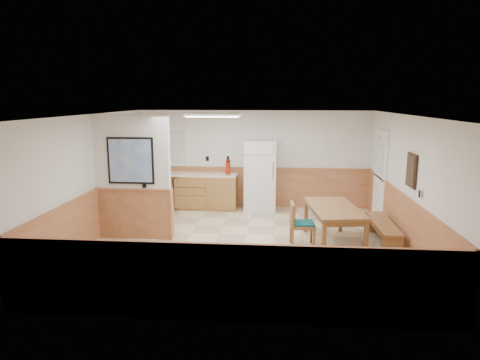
# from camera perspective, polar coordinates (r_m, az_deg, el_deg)

# --- Properties ---
(ground) EXTENTS (6.00, 6.00, 0.00)m
(ground) POSITION_cam_1_polar(r_m,az_deg,el_deg) (8.46, 0.63, -8.48)
(ground) COLOR beige
(ground) RESTS_ON ground
(ceiling) EXTENTS (6.00, 6.00, 0.02)m
(ceiling) POSITION_cam_1_polar(r_m,az_deg,el_deg) (7.99, 0.67, 8.70)
(ceiling) COLOR white
(ceiling) RESTS_ON back_wall
(back_wall) EXTENTS (6.00, 0.02, 2.50)m
(back_wall) POSITION_cam_1_polar(r_m,az_deg,el_deg) (11.08, 1.78, 2.80)
(back_wall) COLOR white
(back_wall) RESTS_ON ground
(right_wall) EXTENTS (0.02, 6.00, 2.50)m
(right_wall) POSITION_cam_1_polar(r_m,az_deg,el_deg) (8.46, 21.36, -0.45)
(right_wall) COLOR white
(right_wall) RESTS_ON ground
(left_wall) EXTENTS (0.02, 6.00, 2.50)m
(left_wall) POSITION_cam_1_polar(r_m,az_deg,el_deg) (8.86, -19.08, 0.18)
(left_wall) COLOR white
(left_wall) RESTS_ON ground
(wainscot_back) EXTENTS (6.00, 0.04, 1.00)m
(wainscot_back) POSITION_cam_1_polar(r_m,az_deg,el_deg) (11.19, 1.75, -1.02)
(wainscot_back) COLOR #CA7A50
(wainscot_back) RESTS_ON ground
(wainscot_right) EXTENTS (0.04, 6.00, 1.00)m
(wainscot_right) POSITION_cam_1_polar(r_m,az_deg,el_deg) (8.63, 20.89, -5.34)
(wainscot_right) COLOR #CA7A50
(wainscot_right) RESTS_ON ground
(wainscot_left) EXTENTS (0.04, 6.00, 1.00)m
(wainscot_left) POSITION_cam_1_polar(r_m,az_deg,el_deg) (9.01, -18.67, -4.52)
(wainscot_left) COLOR #CA7A50
(wainscot_left) RESTS_ON ground
(partition_wall) EXTENTS (1.50, 0.20, 2.50)m
(partition_wall) POSITION_cam_1_polar(r_m,az_deg,el_deg) (8.77, -14.08, 0.22)
(partition_wall) COLOR white
(partition_wall) RESTS_ON ground
(kitchen_counter) EXTENTS (2.20, 0.61, 1.00)m
(kitchen_counter) POSITION_cam_1_polar(r_m,az_deg,el_deg) (11.04, -4.61, -1.42)
(kitchen_counter) COLOR #A06D38
(kitchen_counter) RESTS_ON ground
(exterior_door) EXTENTS (0.07, 1.02, 2.15)m
(exterior_door) POSITION_cam_1_polar(r_m,az_deg,el_deg) (10.29, 18.15, 0.52)
(exterior_door) COLOR white
(exterior_door) RESTS_ON ground
(kitchen_window) EXTENTS (0.80, 0.04, 1.00)m
(kitchen_window) POSITION_cam_1_polar(r_m,az_deg,el_deg) (11.33, -8.92, 4.38)
(kitchen_window) COLOR white
(kitchen_window) RESTS_ON back_wall
(wall_painting) EXTENTS (0.04, 0.50, 0.60)m
(wall_painting) POSITION_cam_1_polar(r_m,az_deg,el_deg) (8.12, 21.86, 1.21)
(wall_painting) COLOR black
(wall_painting) RESTS_ON right_wall
(fluorescent_fixture) EXTENTS (1.20, 0.30, 0.09)m
(fluorescent_fixture) POSITION_cam_1_polar(r_m,az_deg,el_deg) (9.37, -3.69, 8.66)
(fluorescent_fixture) COLOR white
(fluorescent_fixture) RESTS_ON ceiling
(refrigerator) EXTENTS (0.80, 0.73, 1.78)m
(refrigerator) POSITION_cam_1_polar(r_m,az_deg,el_deg) (10.77, 2.75, 0.61)
(refrigerator) COLOR white
(refrigerator) RESTS_ON ground
(dining_table) EXTENTS (1.08, 1.83, 0.75)m
(dining_table) POSITION_cam_1_polar(r_m,az_deg,el_deg) (8.43, 12.40, -4.13)
(dining_table) COLOR #9E6C3A
(dining_table) RESTS_ON ground
(dining_bench) EXTENTS (0.37, 1.65, 0.45)m
(dining_bench) POSITION_cam_1_polar(r_m,az_deg,el_deg) (8.75, 18.51, -6.01)
(dining_bench) COLOR #9E6C3A
(dining_bench) RESTS_ON ground
(dining_chair) EXTENTS (0.67, 0.49, 0.85)m
(dining_chair) POSITION_cam_1_polar(r_m,az_deg,el_deg) (8.24, 7.71, -5.49)
(dining_chair) COLOR #9E6C3A
(dining_chair) RESTS_ON ground
(fire_extinguisher) EXTENTS (0.14, 0.14, 0.47)m
(fire_extinguisher) POSITION_cam_1_polar(r_m,az_deg,el_deg) (10.81, -1.61, 1.82)
(fire_extinguisher) COLOR #AC1E09
(fire_extinguisher) RESTS_ON kitchen_counter
(soap_bottle) EXTENTS (0.08, 0.08, 0.20)m
(soap_bottle) POSITION_cam_1_polar(r_m,az_deg,el_deg) (11.10, -9.81, 1.36)
(soap_bottle) COLOR #167C27
(soap_bottle) RESTS_ON kitchen_counter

